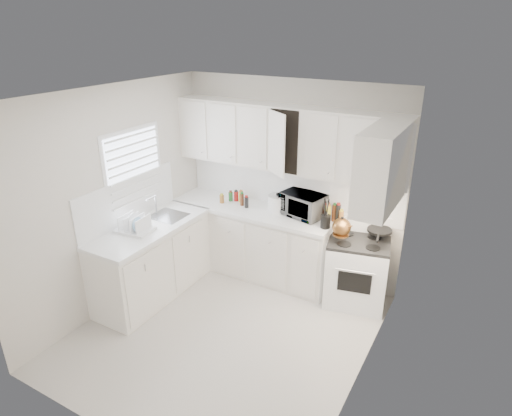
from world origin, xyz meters
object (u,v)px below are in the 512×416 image
Objects in this scene: rice_cooker at (277,202)px; utensil_crock at (326,213)px; tea_kettle at (342,226)px; dish_rack at (134,222)px; stove at (357,264)px; microwave at (303,202)px.

utensil_crock is at bearing -2.88° from rice_cooker.
dish_rack is at bearing -139.28° from tea_kettle.
rice_cooker is at bearing 162.15° from stove.
tea_kettle is at bearing -150.89° from stove.
stove is at bearing 21.85° from dish_rack.
stove is 2.83× the size of utensil_crock.
stove is 4.04× the size of tea_kettle.
utensil_crock is (-0.23, 0.09, 0.08)m from tea_kettle.
microwave reaches higher than stove.
utensil_crock reaches higher than stove.
stove is 1.26m from rice_cooker.
utensil_crock reaches higher than tea_kettle.
utensil_crock is at bearing 25.24° from dish_rack.
dish_rack is at bearing -148.33° from utensil_crock.
dish_rack is at bearing -164.25° from stove.
tea_kettle is at bearing -4.88° from rice_cooker.
stove is 4.36× the size of rice_cooker.
microwave is 2.06m from dish_rack.
microwave is 0.43m from utensil_crock.
microwave is 2.15× the size of rice_cooker.
tea_kettle is 1.08× the size of rice_cooker.
dish_rack is at bearing -124.90° from microwave.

